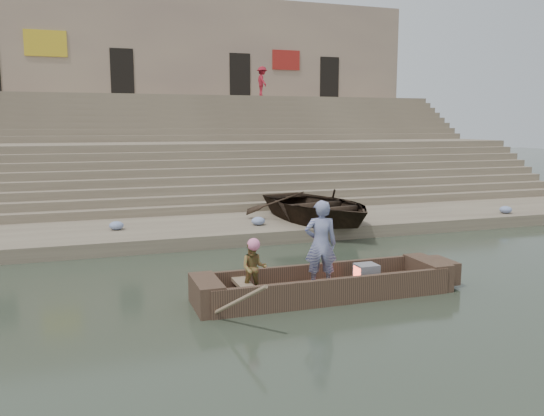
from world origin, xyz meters
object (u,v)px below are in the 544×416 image
rowing_man (254,268)px  standing_man (321,244)px  pedestrian (262,82)px  television (366,273)px  beached_rowboat (318,206)px  main_rowboat (324,291)px

rowing_man → standing_man: bearing=16.8°
pedestrian → rowing_man: bearing=163.0°
pedestrian → television: bearing=169.5°
pedestrian → beached_rowboat: bearing=170.7°
television → main_rowboat: bearing=-180.0°
main_rowboat → standing_man: size_ratio=2.69×
rowing_man → beached_rowboat: bearing=72.8°
rowing_man → beached_rowboat: beached_rowboat is taller
standing_man → pedestrian: bearing=-88.5°
standing_man → rowing_man: standing_man is taller
rowing_man → pedestrian: (6.78, 20.76, 5.29)m
television → pedestrian: size_ratio=0.27×
standing_man → beached_rowboat: 6.92m
television → pedestrian: (4.21, 20.70, 5.64)m
rowing_man → television: bearing=17.0°
beached_rowboat → pedestrian: bearing=69.2°
main_rowboat → beached_rowboat: beached_rowboat is taller
main_rowboat → standing_man: (-0.11, -0.03, 1.04)m
rowing_man → television: (2.57, 0.06, -0.35)m
main_rowboat → television: 1.03m
standing_man → pedestrian: pedestrian is taller
main_rowboat → pedestrian: 22.16m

